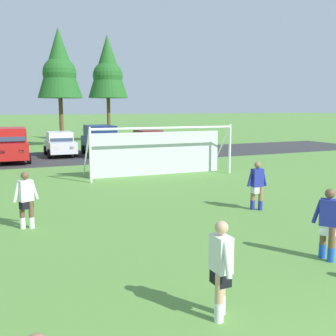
{
  "coord_description": "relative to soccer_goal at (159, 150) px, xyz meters",
  "views": [
    {
      "loc": [
        -4.53,
        -1.72,
        3.41
      ],
      "look_at": [
        1.54,
        11.81,
        1.19
      ],
      "focal_mm": 43.02,
      "sensor_mm": 36.0,
      "label": 1
    }
  ],
  "objects": [
    {
      "name": "ground_plane",
      "position": [
        -3.36,
        -1.97,
        -1.29
      ],
      "size": [
        400.0,
        400.0,
        0.0
      ],
      "primitive_type": "plane",
      "color": "#598C3D"
    },
    {
      "name": "parking_lot_strip",
      "position": [
        -3.36,
        9.47,
        -1.29
      ],
      "size": [
        52.0,
        8.4,
        0.01
      ],
      "primitive_type": "cube",
      "color": "#333335",
      "rests_on": "ground"
    },
    {
      "name": "soccer_goal",
      "position": [
        0.0,
        0.0,
        0.0
      ],
      "size": [
        7.48,
        2.2,
        2.57
      ],
      "color": "white",
      "rests_on": "ground"
    },
    {
      "name": "player_striker_near",
      "position": [
        -7.01,
        -6.9,
        -0.47
      ],
      "size": [
        0.74,
        0.37,
        1.64
      ],
      "color": "brown",
      "rests_on": "ground"
    },
    {
      "name": "player_midfield_center",
      "position": [
        0.25,
        -7.84,
        -0.47
      ],
      "size": [
        0.73,
        0.32,
        1.64
      ],
      "color": "#936B4C",
      "rests_on": "ground"
    },
    {
      "name": "player_defender_far",
      "position": [
        -4.59,
        -13.42,
        -0.47
      ],
      "size": [
        0.31,
        0.73,
        1.64
      ],
      "color": "tan",
      "rests_on": "ground"
    },
    {
      "name": "player_trailing_back",
      "position": [
        -1.04,
        -12.21,
        -0.47
      ],
      "size": [
        0.46,
        0.68,
        1.64
      ],
      "color": "brown",
      "rests_on": "ground"
    },
    {
      "name": "parked_car_slot_left",
      "position": [
        -6.57,
        8.62,
        -0.18
      ],
      "size": [
        2.28,
        4.67,
        2.16
      ],
      "color": "red",
      "rests_on": "ground"
    },
    {
      "name": "parked_car_slot_center_left",
      "position": [
        -3.21,
        10.59,
        -0.42
      ],
      "size": [
        2.16,
        4.26,
        1.72
      ],
      "color": "silver",
      "rests_on": "ground"
    },
    {
      "name": "parked_car_slot_center",
      "position": [
        -0.49,
        9.73,
        -0.18
      ],
      "size": [
        2.15,
        4.61,
        2.16
      ],
      "color": "navy",
      "rests_on": "ground"
    },
    {
      "name": "parked_car_slot_center_right",
      "position": [
        3.41,
        10.15,
        -0.42
      ],
      "size": [
        2.14,
        4.25,
        1.72
      ],
      "color": "maroon",
      "rests_on": "ground"
    },
    {
      "name": "tree_mid_left",
      "position": [
        -1.91,
        17.59,
        5.73
      ],
      "size": [
        3.83,
        3.83,
        10.22
      ],
      "color": "brown",
      "rests_on": "ground"
    },
    {
      "name": "tree_center_back",
      "position": [
        3.41,
        21.21,
        5.96
      ],
      "size": [
        3.96,
        3.96,
        10.55
      ],
      "color": "brown",
      "rests_on": "ground"
    }
  ]
}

